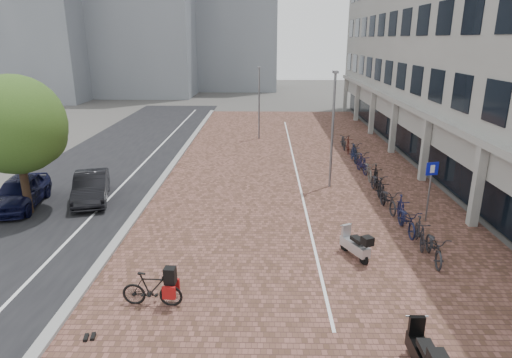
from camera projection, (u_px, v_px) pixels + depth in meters
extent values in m
plane|color=#474442|center=(252.00, 274.00, 14.24)|extent=(140.00, 140.00, 0.00)
cube|color=brown|center=(292.00, 169.00, 25.62)|extent=(14.50, 42.00, 0.04)
cube|color=black|center=(105.00, 168.00, 25.83)|extent=(8.00, 50.00, 0.03)
cube|color=gray|center=(171.00, 167.00, 25.74)|extent=(0.35, 42.00, 0.14)
cube|color=white|center=(139.00, 168.00, 25.79)|extent=(0.12, 44.00, 0.00)
cube|color=white|center=(296.00, 169.00, 25.61)|extent=(0.10, 30.00, 0.00)
cube|color=#9F9F9A|center=(474.00, 17.00, 26.63)|extent=(8.00, 40.00, 13.00)
cube|color=black|center=(406.00, 128.00, 28.77)|extent=(0.15, 38.00, 3.20)
cube|color=#9F9F9A|center=(405.00, 101.00, 28.24)|extent=(1.60, 38.00, 0.30)
cube|color=#9F9F9A|center=(478.00, 186.00, 17.36)|extent=(0.35, 0.35, 3.40)
cube|color=#9F9F9A|center=(425.00, 150.00, 23.07)|extent=(0.35, 0.35, 3.40)
cube|color=#9F9F9A|center=(393.00, 127.00, 28.79)|extent=(0.35, 0.35, 3.40)
cube|color=#9F9F9A|center=(372.00, 113.00, 34.50)|extent=(0.35, 0.35, 3.40)
cube|color=#9F9F9A|center=(357.00, 102.00, 40.21)|extent=(0.35, 0.35, 3.40)
cube|color=#9F9F9A|center=(345.00, 94.00, 45.92)|extent=(0.35, 0.35, 3.40)
cube|color=gray|center=(41.00, 14.00, 51.67)|extent=(10.00, 10.00, 20.00)
imported|color=black|center=(20.00, 192.00, 19.67)|extent=(2.22, 4.35, 1.42)
imported|color=black|center=(91.00, 187.00, 20.47)|extent=(2.47, 4.29, 1.34)
imported|color=black|center=(152.00, 289.00, 12.38)|extent=(1.77, 0.60, 1.05)
cube|color=black|center=(151.00, 275.00, 12.24)|extent=(0.33, 0.31, 0.47)
cube|color=maroon|center=(144.00, 288.00, 12.37)|extent=(0.37, 0.13, 0.37)
cube|color=maroon|center=(160.00, 288.00, 12.36)|extent=(0.37, 0.13, 0.37)
cylinder|color=slate|center=(429.00, 195.00, 17.96)|extent=(0.07, 0.07, 2.34)
cube|color=#0D15AB|center=(432.00, 169.00, 17.59)|extent=(0.53, 0.18, 0.53)
cylinder|color=gray|center=(332.00, 132.00, 21.69)|extent=(0.12, 0.12, 5.75)
cylinder|color=slate|center=(259.00, 104.00, 32.56)|extent=(0.12, 0.12, 5.28)
cylinder|color=#382619|center=(25.00, 185.00, 18.78)|extent=(0.33, 0.33, 2.60)
sphere|color=#314F1B|center=(15.00, 125.00, 17.99)|extent=(4.08, 4.08, 4.08)
sphere|color=#314F1B|center=(35.00, 135.00, 18.68)|extent=(2.60, 2.60, 2.60)
imported|color=#222227|center=(434.00, 247.00, 14.91)|extent=(0.89, 2.03, 1.04)
imported|color=black|center=(420.00, 232.00, 16.01)|extent=(0.74, 1.80, 1.05)
imported|color=#131734|center=(407.00, 220.00, 17.11)|extent=(0.72, 1.98, 1.04)
imported|color=#15163B|center=(401.00, 209.00, 18.20)|extent=(0.75, 1.80, 1.05)
imported|color=#232228|center=(388.00, 200.00, 19.30)|extent=(0.83, 2.02, 1.04)
imported|color=black|center=(381.00, 191.00, 20.39)|extent=(0.62, 1.78, 1.05)
imported|color=#232228|center=(377.00, 183.00, 21.49)|extent=(0.71, 1.98, 1.04)
imported|color=black|center=(376.00, 176.00, 22.58)|extent=(0.74, 1.80, 1.05)
imported|color=#5F5B57|center=(369.00, 170.00, 23.68)|extent=(0.81, 2.01, 1.04)
imported|color=#141335|center=(362.00, 164.00, 24.77)|extent=(0.72, 1.80, 1.05)
imported|color=black|center=(360.00, 159.00, 25.87)|extent=(0.85, 2.02, 1.04)
imported|color=#151D3A|center=(354.00, 154.00, 26.96)|extent=(0.50, 1.75, 1.05)
imported|color=black|center=(355.00, 149.00, 28.05)|extent=(0.83, 2.02, 1.04)
imported|color=#421711|center=(348.00, 145.00, 29.15)|extent=(0.74, 1.80, 1.05)
imported|color=black|center=(344.00, 141.00, 30.25)|extent=(0.81, 2.01, 1.04)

